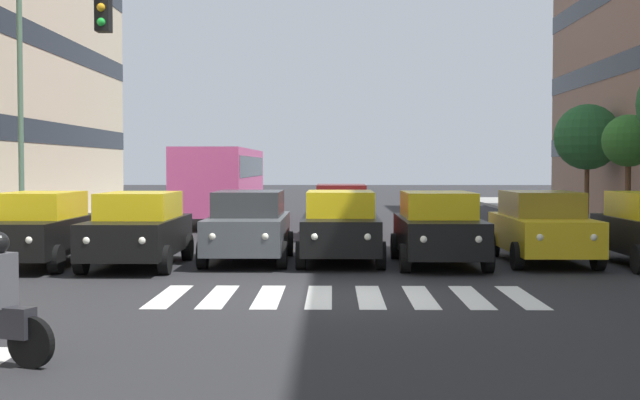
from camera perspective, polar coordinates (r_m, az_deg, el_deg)
The scene contains 13 objects.
ground_plane at distance 15.65m, azimuth 1.61°, elevation -6.34°, with size 180.00×180.00×0.00m, color #262628.
crosswalk_markings at distance 15.65m, azimuth 1.61°, elevation -6.33°, with size 6.75×2.80×0.01m.
car_1 at distance 21.63m, azimuth 14.29°, elevation -1.67°, with size 2.02×4.44×1.72m.
car_2 at distance 20.66m, azimuth 7.73°, elevation -1.80°, with size 2.02×4.44×1.72m.
car_3 at distance 21.09m, azimuth 1.33°, elevation -1.70°, with size 2.02×4.44×1.72m.
car_4 at distance 21.26m, azimuth -4.68°, elevation -1.67°, with size 2.02×4.44×1.72m.
car_5 at distance 20.60m, azimuth -11.78°, elevation -1.84°, with size 2.02×4.44×1.72m.
car_6 at distance 21.33m, azimuth -17.96°, elevation -1.76°, with size 2.02×4.44×1.72m.
car_row2_0 at distance 28.45m, azimuth 1.40°, elevation -0.67°, with size 2.02×4.44×1.72m.
bus_behind_traffic at distance 35.53m, azimuth -6.43°, elevation 1.47°, with size 2.78×10.50×3.00m.
street_lamp_right at distance 27.02m, azimuth -18.04°, elevation 7.80°, with size 3.16×0.28×7.99m.
street_tree_2 at distance 32.15m, azimuth 19.51°, elevation 3.62°, with size 1.82×1.82×3.97m.
street_tree_3 at distance 37.98m, azimuth 17.07°, elevation 3.94°, with size 2.74×2.74×4.75m.
Camera 1 is at (0.21, 15.47, 2.34)m, focal length 48.99 mm.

